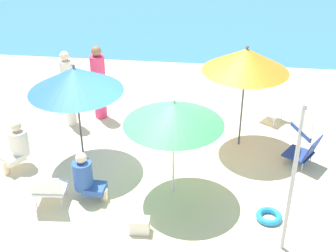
% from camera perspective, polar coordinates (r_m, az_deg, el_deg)
% --- Properties ---
extents(ground_plane, '(40.00, 40.00, 0.00)m').
position_cam_1_polar(ground_plane, '(8.43, -1.31, -6.08)').
color(ground_plane, beige).
extents(umbrella_blue, '(1.69, 1.69, 1.99)m').
position_cam_1_polar(umbrella_blue, '(8.14, -11.55, 5.72)').
color(umbrella_blue, '#4C4C51').
rests_on(umbrella_blue, ground_plane).
extents(umbrella_orange, '(1.63, 1.63, 2.10)m').
position_cam_1_polar(umbrella_orange, '(8.62, 9.74, 8.12)').
color(umbrella_orange, '#4C4C51').
rests_on(umbrella_orange, ground_plane).
extents(umbrella_green, '(1.63, 1.63, 1.82)m').
position_cam_1_polar(umbrella_green, '(7.17, 0.73, 1.64)').
color(umbrella_green, silver).
rests_on(umbrella_green, ground_plane).
extents(beach_chair_a, '(0.57, 0.59, 0.69)m').
position_cam_1_polar(beach_chair_a, '(7.75, -14.80, -7.47)').
color(beach_chair_a, white).
rests_on(beach_chair_a, ground_plane).
extents(beach_chair_b, '(0.74, 0.72, 0.63)m').
position_cam_1_polar(beach_chair_b, '(8.89, 16.73, -3.07)').
color(beach_chair_b, navy).
rests_on(beach_chair_b, ground_plane).
extents(beach_chair_c, '(0.70, 0.71, 0.66)m').
position_cam_1_polar(beach_chair_c, '(10.32, 13.11, 2.44)').
color(beach_chair_c, white).
rests_on(beach_chair_c, ground_plane).
extents(person_a, '(0.32, 0.32, 1.67)m').
position_cam_1_polar(person_a, '(10.07, -8.66, 5.41)').
color(person_a, '#DB3866').
rests_on(person_a, ground_plane).
extents(person_b, '(0.52, 0.58, 0.96)m').
position_cam_1_polar(person_b, '(8.82, -18.35, -2.23)').
color(person_b, silver).
rests_on(person_b, ground_plane).
extents(person_c, '(0.56, 0.34, 0.92)m').
position_cam_1_polar(person_c, '(7.73, -10.24, -6.30)').
color(person_c, '#2D519E').
rests_on(person_c, ground_plane).
extents(person_d, '(0.27, 0.27, 1.68)m').
position_cam_1_polar(person_d, '(9.88, -12.37, 4.65)').
color(person_d, silver).
rests_on(person_d, ground_plane).
extents(warning_sign, '(0.21, 0.44, 2.38)m').
position_cam_1_polar(warning_sign, '(6.27, 15.68, -4.36)').
color(warning_sign, '#ADADB2').
rests_on(warning_sign, ground_plane).
extents(swim_ring, '(0.42, 0.42, 0.10)m').
position_cam_1_polar(swim_ring, '(7.62, 12.51, -10.97)').
color(swim_ring, '#238CD8').
rests_on(swim_ring, ground_plane).
extents(beach_bag, '(0.32, 0.21, 0.26)m').
position_cam_1_polar(beach_bag, '(7.18, -3.60, -12.29)').
color(beach_bag, silver).
rests_on(beach_bag, ground_plane).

